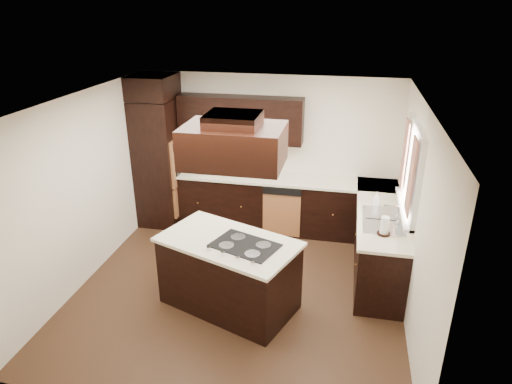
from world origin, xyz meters
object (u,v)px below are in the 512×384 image
(range_hood, at_px, (234,145))
(island, at_px, (229,275))
(spice_rack, at_px, (214,165))
(oven_column, at_px, (159,163))

(range_hood, bearing_deg, island, 128.78)
(range_hood, distance_m, spice_rack, 2.73)
(island, bearing_deg, oven_column, 150.35)
(range_hood, bearing_deg, oven_column, 129.74)
(spice_rack, bearing_deg, island, -50.63)
(island, relative_size, spice_rack, 4.57)
(island, distance_m, range_hood, 1.73)
(spice_rack, bearing_deg, oven_column, -157.60)
(spice_rack, bearing_deg, range_hood, -49.12)
(range_hood, xyz_separation_m, spice_rack, (-0.95, 2.32, -1.10))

